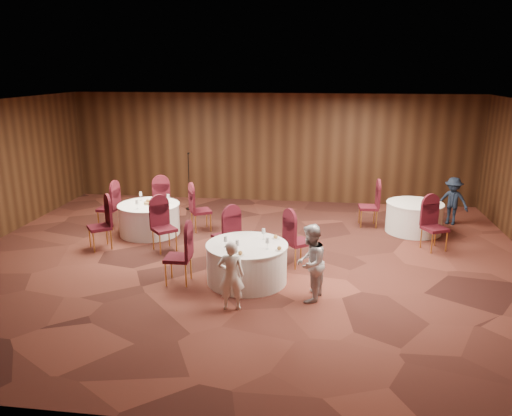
# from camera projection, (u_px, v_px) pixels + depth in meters

# --- Properties ---
(ground) EXTENTS (12.00, 12.00, 0.00)m
(ground) POSITION_uv_depth(u_px,v_px,m) (245.00, 261.00, 10.46)
(ground) COLOR black
(ground) RESTS_ON ground
(room_shell) EXTENTS (12.00, 12.00, 12.00)m
(room_shell) POSITION_uv_depth(u_px,v_px,m) (245.00, 169.00, 9.93)
(room_shell) COLOR silver
(room_shell) RESTS_ON ground
(table_main) EXTENTS (1.53, 1.53, 0.74)m
(table_main) POSITION_uv_depth(u_px,v_px,m) (247.00, 263.00, 9.36)
(table_main) COLOR white
(table_main) RESTS_ON ground
(table_left) EXTENTS (1.47, 1.47, 0.74)m
(table_left) POSITION_uv_depth(u_px,v_px,m) (150.00, 219.00, 12.08)
(table_left) COLOR white
(table_left) RESTS_ON ground
(table_right) EXTENTS (1.36, 1.36, 0.74)m
(table_right) POSITION_uv_depth(u_px,v_px,m) (414.00, 217.00, 12.20)
(table_right) COLOR white
(table_right) RESTS_ON ground
(chairs_main) EXTENTS (2.81, 1.97, 1.00)m
(chairs_main) POSITION_uv_depth(u_px,v_px,m) (236.00, 244.00, 9.95)
(chairs_main) COLOR #380B12
(chairs_main) RESTS_ON ground
(chairs_left) EXTENTS (2.99, 3.12, 1.00)m
(chairs_left) POSITION_uv_depth(u_px,v_px,m) (148.00, 214.00, 12.01)
(chairs_left) COLOR #380B12
(chairs_left) RESTS_ON ground
(chairs_right) EXTENTS (1.93, 2.19, 1.00)m
(chairs_right) POSITION_uv_depth(u_px,v_px,m) (399.00, 217.00, 11.80)
(chairs_right) COLOR #380B12
(chairs_right) RESTS_ON ground
(tabletop_main) EXTENTS (1.10, 1.10, 0.22)m
(tabletop_main) POSITION_uv_depth(u_px,v_px,m) (257.00, 242.00, 9.08)
(tabletop_main) COLOR silver
(tabletop_main) RESTS_ON table_main
(tabletop_left) EXTENTS (0.83, 0.83, 0.22)m
(tabletop_left) POSITION_uv_depth(u_px,v_px,m) (149.00, 201.00, 11.96)
(tabletop_left) COLOR silver
(tabletop_left) RESTS_ON table_left
(tabletop_right) EXTENTS (0.08, 0.08, 0.22)m
(tabletop_right) POSITION_uv_depth(u_px,v_px,m) (426.00, 200.00, 11.78)
(tabletop_right) COLOR silver
(tabletop_right) RESTS_ON table_right
(mic_stand) EXTENTS (0.24, 0.24, 1.63)m
(mic_stand) POSITION_uv_depth(u_px,v_px,m) (189.00, 193.00, 14.17)
(mic_stand) COLOR black
(mic_stand) RESTS_ON ground
(woman_a) EXTENTS (0.48, 0.35, 1.20)m
(woman_a) POSITION_uv_depth(u_px,v_px,m) (231.00, 276.00, 8.21)
(woman_a) COLOR white
(woman_a) RESTS_ON ground
(woman_b) EXTENTS (0.66, 0.77, 1.37)m
(woman_b) POSITION_uv_depth(u_px,v_px,m) (310.00, 263.00, 8.52)
(woman_b) COLOR silver
(woman_b) RESTS_ON ground
(man_c) EXTENTS (0.91, 0.75, 1.23)m
(man_c) POSITION_uv_depth(u_px,v_px,m) (452.00, 201.00, 12.75)
(man_c) COLOR #151F30
(man_c) RESTS_ON ground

